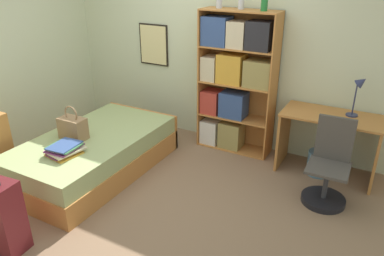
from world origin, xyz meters
TOP-DOWN VIEW (x-y plane):
  - ground_plane at (0.00, 0.00)m, footprint 14.00×14.00m
  - wall_back at (-0.00, 1.61)m, footprint 10.00×0.09m
  - bed at (-0.70, 0.02)m, footprint 1.11×2.00m
  - handbag at (-0.84, -0.15)m, footprint 0.31×0.18m
  - book_stack_on_bed at (-0.64, -0.48)m, footprint 0.34×0.39m
  - bookcase at (0.46, 1.38)m, footprint 0.97×0.35m
  - bottle_brown at (0.51, 1.41)m, footprint 0.08×0.08m
  - bottle_clear at (0.81, 1.36)m, footprint 0.08×0.08m
  - desk at (1.73, 1.28)m, footprint 1.10×0.56m
  - desk_lamp at (1.95, 1.37)m, footprint 0.18×0.13m
  - desk_chair at (1.85, 0.70)m, footprint 0.45×0.45m
  - waste_bin at (1.68, 1.23)m, footprint 0.28×0.28m

SIDE VIEW (x-z plane):
  - ground_plane at x=0.00m, z-range 0.00..0.00m
  - waste_bin at x=1.68m, z-range 0.00..0.28m
  - bed at x=-0.70m, z-range 0.00..0.47m
  - desk_chair at x=1.85m, z-range -0.16..0.74m
  - desk at x=1.73m, z-range 0.14..0.89m
  - book_stack_on_bed at x=-0.64m, z-range 0.47..0.58m
  - handbag at x=-0.84m, z-range 0.40..0.80m
  - bookcase at x=0.46m, z-range 0.04..1.86m
  - desk_lamp at x=1.95m, z-range 0.83..1.31m
  - wall_back at x=0.00m, z-range 0.00..2.60m
  - bottle_brown at x=0.51m, z-range 1.79..1.99m
  - bottle_clear at x=0.81m, z-range 1.78..2.08m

